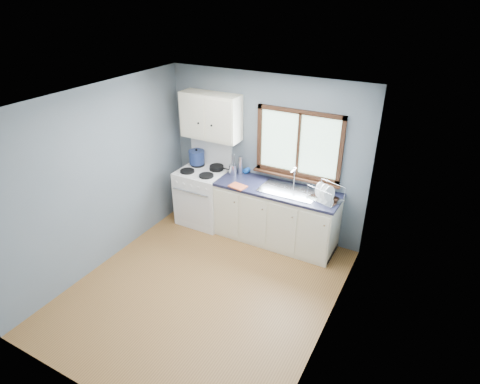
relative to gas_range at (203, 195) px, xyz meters
The scene contains 19 objects.
floor 1.82m from the gas_range, 57.18° to the right, with size 3.20×3.60×0.02m, color olive.
ceiling 2.67m from the gas_range, 57.18° to the right, with size 3.20×3.60×0.02m, color white.
wall_back 1.26m from the gas_range, 19.54° to the left, with size 3.20×0.02×2.50m, color slate.
wall_front 3.50m from the gas_range, 73.86° to the right, with size 3.20×0.02×2.50m, color slate.
wall_left 1.78m from the gas_range, 114.14° to the right, with size 0.02×3.60×2.50m, color slate.
wall_right 3.05m from the gas_range, 29.91° to the right, with size 0.02×3.60×2.50m, color slate.
gas_range is the anchor object (origin of this frame).
base_cabinets 1.31m from the gas_range, ahead, with size 1.85×0.60×0.88m.
countertop 1.37m from the gas_range, ahead, with size 1.89×0.64×0.04m, color black.
sink 1.53m from the gas_range, ahead, with size 0.84×0.46×0.44m.
window 1.81m from the gas_range, 11.37° to the left, with size 1.36×0.10×1.03m.
upper_cabinets 1.32m from the gas_range, 56.70° to the left, with size 0.95×0.35×0.70m.
skillet 0.54m from the gas_range, 33.41° to the left, with size 0.35×0.24×0.05m.
stockpot 0.63m from the gas_range, 142.83° to the left, with size 0.33×0.33×0.25m.
utensil_crock 0.72m from the gas_range, 15.93° to the left, with size 0.14×0.14×0.41m.
thermos 0.85m from the gas_range, 17.45° to the left, with size 0.07×0.07×0.30m, color silver.
soap_bottle 0.88m from the gas_range, 19.33° to the left, with size 0.09×0.09×0.22m, color blue.
dish_towel 0.92m from the gas_range, 16.09° to the right, with size 0.25×0.18×0.02m, color #C5532D.
dish_rack 2.08m from the gas_range, ahead, with size 0.51×0.45×0.22m.
Camera 1 is at (2.37, -3.40, 3.58)m, focal length 30.00 mm.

